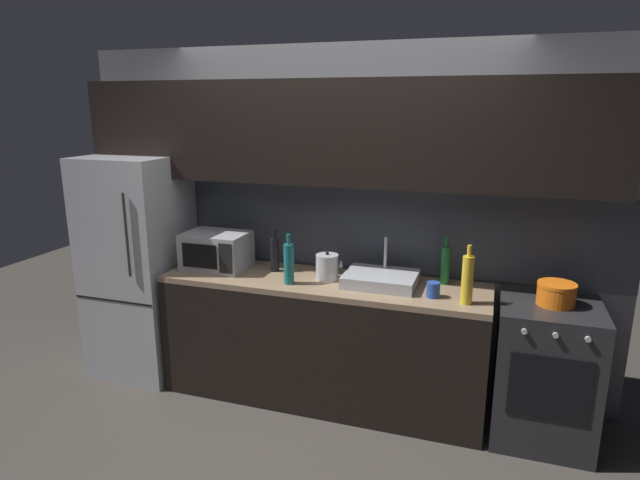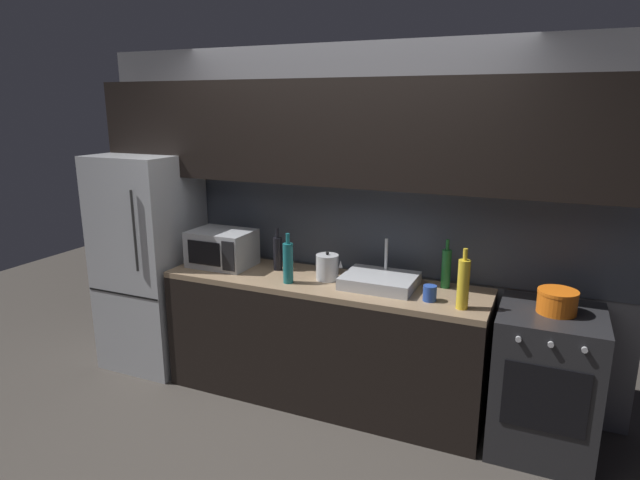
{
  "view_description": "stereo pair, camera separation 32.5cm",
  "coord_description": "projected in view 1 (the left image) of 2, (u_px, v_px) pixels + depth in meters",
  "views": [
    {
      "loc": [
        1.1,
        -2.46,
        2.09
      ],
      "look_at": [
        -0.02,
        0.9,
        1.19
      ],
      "focal_mm": 30.09,
      "sensor_mm": 36.0,
      "label": 1
    },
    {
      "loc": [
        1.4,
        -2.35,
        2.09
      ],
      "look_at": [
        -0.02,
        0.9,
        1.19
      ],
      "focal_mm": 30.09,
      "sensor_mm": 36.0,
      "label": 2
    }
  ],
  "objects": [
    {
      "name": "mug_blue",
      "position": [
        433.0,
        290.0,
        3.38
      ],
      "size": [
        0.08,
        0.08,
        0.1
      ],
      "primitive_type": "cylinder",
      "color": "#234299",
      "rests_on": "counter_run"
    },
    {
      "name": "wine_bottle_dark",
      "position": [
        275.0,
        254.0,
        3.9
      ],
      "size": [
        0.06,
        0.06,
        0.31
      ],
      "color": "black",
      "rests_on": "counter_run"
    },
    {
      "name": "wine_bottle_yellow",
      "position": [
        467.0,
        279.0,
        3.25
      ],
      "size": [
        0.07,
        0.07,
        0.37
      ],
      "color": "gold",
      "rests_on": "counter_run"
    },
    {
      "name": "counter_run",
      "position": [
        323.0,
        340.0,
        3.83
      ],
      "size": [
        2.27,
        0.6,
        0.9
      ],
      "color": "black",
      "rests_on": "ground"
    },
    {
      "name": "microwave",
      "position": [
        217.0,
        251.0,
        3.96
      ],
      "size": [
        0.46,
        0.35,
        0.27
      ],
      "color": "#A8AAAF",
      "rests_on": "counter_run"
    },
    {
      "name": "refrigerator",
      "position": [
        139.0,
        266.0,
        4.2
      ],
      "size": [
        0.68,
        0.69,
        1.71
      ],
      "color": "#ADAFB5",
      "rests_on": "ground"
    },
    {
      "name": "sink_basin",
      "position": [
        381.0,
        279.0,
        3.62
      ],
      "size": [
        0.48,
        0.38,
        0.3
      ],
      "color": "#ADAFB5",
      "rests_on": "counter_run"
    },
    {
      "name": "wine_bottle_teal",
      "position": [
        289.0,
        263.0,
        3.61
      ],
      "size": [
        0.07,
        0.07,
        0.35
      ],
      "color": "#19666B",
      "rests_on": "counter_run"
    },
    {
      "name": "back_wall",
      "position": [
        336.0,
        181.0,
        3.84
      ],
      "size": [
        4.01,
        0.44,
        2.5
      ],
      "color": "slate",
      "rests_on": "ground"
    },
    {
      "name": "kettle",
      "position": [
        327.0,
        267.0,
        3.72
      ],
      "size": [
        0.19,
        0.16,
        0.2
      ],
      "color": "#B7BABF",
      "rests_on": "counter_run"
    },
    {
      "name": "wine_bottle_green",
      "position": [
        445.0,
        265.0,
        3.62
      ],
      "size": [
        0.06,
        0.06,
        0.33
      ],
      "color": "#1E6B2D",
      "rests_on": "counter_run"
    },
    {
      "name": "ground_plane",
      "position": [
        275.0,
        474.0,
        3.12
      ],
      "size": [
        10.0,
        10.0,
        0.0
      ],
      "primitive_type": "plane",
      "color": "#3D3833"
    },
    {
      "name": "oven_range",
      "position": [
        545.0,
        371.0,
        3.38
      ],
      "size": [
        0.6,
        0.62,
        0.9
      ],
      "color": "#232326",
      "rests_on": "ground"
    },
    {
      "name": "cooking_pot",
      "position": [
        556.0,
        294.0,
        3.25
      ],
      "size": [
        0.23,
        0.23,
        0.14
      ],
      "color": "orange",
      "rests_on": "oven_range"
    }
  ]
}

